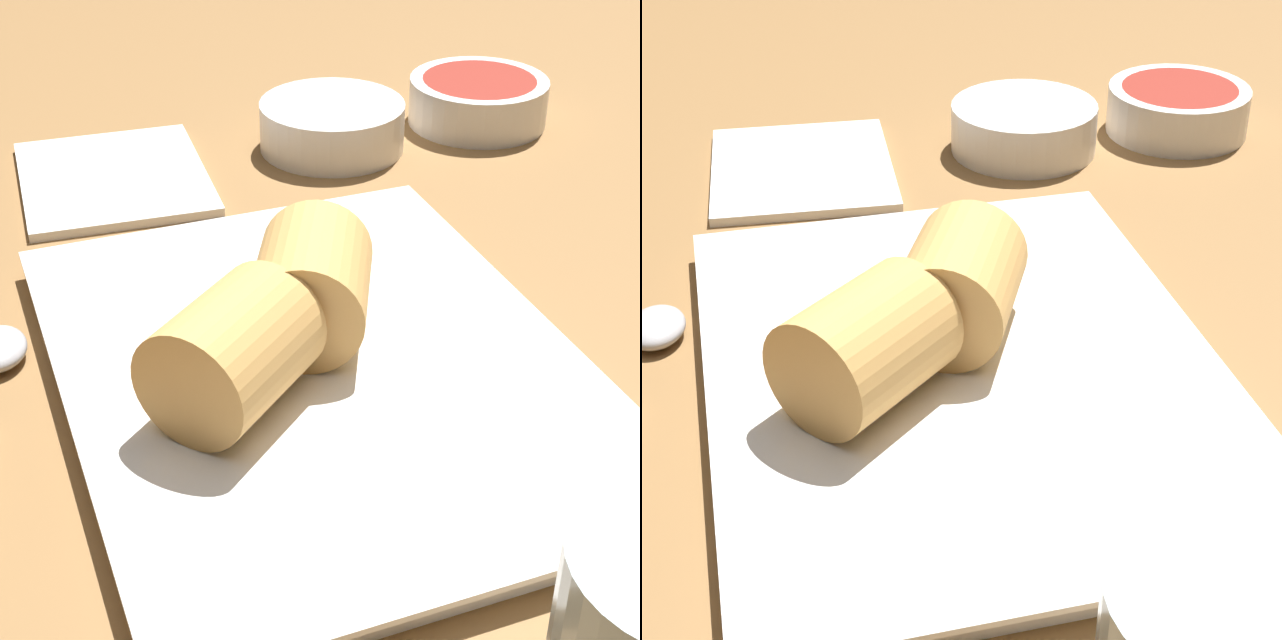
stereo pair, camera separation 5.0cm
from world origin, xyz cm
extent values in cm
cube|color=olive|center=(0.00, 0.00, 1.00)|extent=(180.00, 140.00, 2.00)
cube|color=white|center=(2.21, -1.09, 2.60)|extent=(29.73, 22.55, 1.20)
cube|color=white|center=(2.21, -1.09, 3.35)|extent=(30.91, 23.46, 0.30)
cylinder|color=#DBA356|center=(4.11, -5.82, 6.25)|extent=(8.59, 8.75, 5.50)
sphere|color=#6B9E47|center=(2.45, -3.85, 6.25)|extent=(3.57, 3.57, 3.57)
cylinder|color=#DBA356|center=(0.03, -0.71, 6.25)|extent=(8.52, 7.92, 5.50)
sphere|color=beige|center=(-2.29, 0.42, 6.25)|extent=(3.57, 3.57, 3.57)
cylinder|color=white|center=(-23.40, 9.57, 3.63)|extent=(9.89, 9.89, 3.26)
cylinder|color=beige|center=(-23.40, 9.57, 4.96)|extent=(8.11, 8.11, 0.59)
cylinder|color=white|center=(-23.88, 21.03, 3.63)|extent=(9.89, 9.89, 3.26)
cylinder|color=maroon|center=(-23.88, 21.03, 4.96)|extent=(8.11, 8.11, 0.59)
cube|color=white|center=(-23.28, -5.63, 2.30)|extent=(14.48, 12.57, 0.60)
camera|label=1|loc=(40.26, -15.64, 31.96)|focal=60.00mm
camera|label=2|loc=(41.76, -10.86, 31.96)|focal=60.00mm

